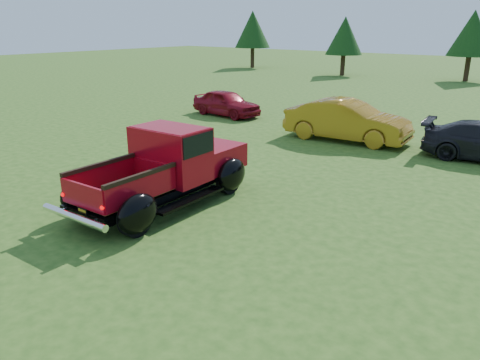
{
  "coord_description": "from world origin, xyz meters",
  "views": [
    {
      "loc": [
        5.84,
        -6.82,
        4.04
      ],
      "look_at": [
        0.24,
        0.2,
        1.03
      ],
      "focal_mm": 35.0,
      "sensor_mm": 36.0,
      "label": 1
    }
  ],
  "objects_px": {
    "tree_far_west": "(253,29)",
    "show_car_red": "(226,103)",
    "pickup_truck": "(172,166)",
    "show_car_yellow": "(347,121)",
    "tree_west": "(345,36)",
    "tree_mid_left": "(472,33)"
  },
  "relations": [
    {
      "from": "tree_west",
      "to": "pickup_truck",
      "type": "relative_size",
      "value": 0.94
    },
    {
      "from": "tree_far_west",
      "to": "tree_mid_left",
      "type": "xyz_separation_m",
      "value": [
        19.0,
        1.0,
        -0.14
      ]
    },
    {
      "from": "tree_west",
      "to": "pickup_truck",
      "type": "bearing_deg",
      "value": -70.74
    },
    {
      "from": "tree_west",
      "to": "tree_mid_left",
      "type": "xyz_separation_m",
      "value": [
        9.0,
        2.0,
        0.27
      ]
    },
    {
      "from": "tree_west",
      "to": "show_car_red",
      "type": "xyz_separation_m",
      "value": [
        3.96,
        -19.42,
        -2.52
      ]
    },
    {
      "from": "tree_far_west",
      "to": "show_car_red",
      "type": "xyz_separation_m",
      "value": [
        13.96,
        -20.42,
        -2.93
      ]
    },
    {
      "from": "tree_mid_left",
      "to": "tree_far_west",
      "type": "bearing_deg",
      "value": -176.99
    },
    {
      "from": "tree_mid_left",
      "to": "show_car_red",
      "type": "relative_size",
      "value": 1.45
    },
    {
      "from": "tree_mid_left",
      "to": "show_car_red",
      "type": "bearing_deg",
      "value": -103.24
    },
    {
      "from": "pickup_truck",
      "to": "tree_mid_left",
      "type": "bearing_deg",
      "value": 89.06
    },
    {
      "from": "tree_mid_left",
      "to": "show_car_yellow",
      "type": "xyz_separation_m",
      "value": [
        1.5,
        -22.43,
        -2.65
      ]
    },
    {
      "from": "pickup_truck",
      "to": "show_car_yellow",
      "type": "relative_size",
      "value": 1.11
    },
    {
      "from": "tree_mid_left",
      "to": "pickup_truck",
      "type": "xyz_separation_m",
      "value": [
        0.98,
        -30.56,
        -2.53
      ]
    },
    {
      "from": "tree_mid_left",
      "to": "show_car_yellow",
      "type": "distance_m",
      "value": 22.64
    },
    {
      "from": "tree_far_west",
      "to": "show_car_red",
      "type": "height_order",
      "value": "tree_far_west"
    },
    {
      "from": "tree_west",
      "to": "show_car_red",
      "type": "distance_m",
      "value": 19.98
    },
    {
      "from": "show_car_red",
      "to": "tree_far_west",
      "type": "bearing_deg",
      "value": 38.88
    },
    {
      "from": "show_car_red",
      "to": "tree_mid_left",
      "type": "bearing_deg",
      "value": -8.71
    },
    {
      "from": "tree_far_west",
      "to": "pickup_truck",
      "type": "bearing_deg",
      "value": -55.95
    },
    {
      "from": "tree_west",
      "to": "tree_mid_left",
      "type": "relative_size",
      "value": 0.92
    },
    {
      "from": "tree_mid_left",
      "to": "show_car_red",
      "type": "height_order",
      "value": "tree_mid_left"
    },
    {
      "from": "tree_far_west",
      "to": "pickup_truck",
      "type": "xyz_separation_m",
      "value": [
        19.98,
        -29.56,
        -2.67
      ]
    }
  ]
}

